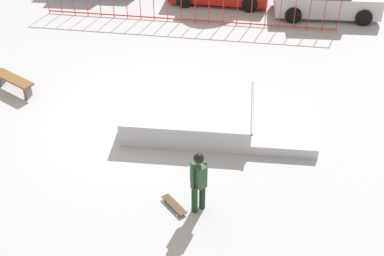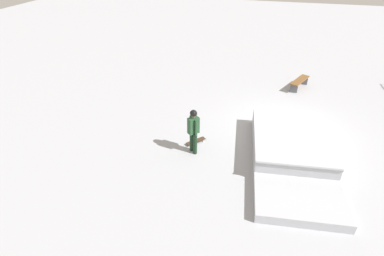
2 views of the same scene
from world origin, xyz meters
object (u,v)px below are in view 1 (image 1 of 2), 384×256
object	(u,v)px
skateboard	(174,205)
skater	(199,178)
park_bench	(13,81)
skate_ramp	(206,115)

from	to	relation	value
skateboard	skater	bearing A→B (deg)	-133.82
skateboard	park_bench	xyz separation A→B (m)	(-6.16, 3.93, 0.28)
skateboard	park_bench	distance (m)	7.31
skateboard	park_bench	size ratio (longest dim) A/B	0.45
skate_ramp	skateboard	distance (m)	3.47
skater	skateboard	xyz separation A→B (m)	(-0.58, -0.05, -0.93)
skate_ramp	skateboard	size ratio (longest dim) A/B	7.69
skater	park_bench	size ratio (longest dim) A/B	1.06
skate_ramp	park_bench	distance (m)	6.28
skate_ramp	skater	distance (m)	3.51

